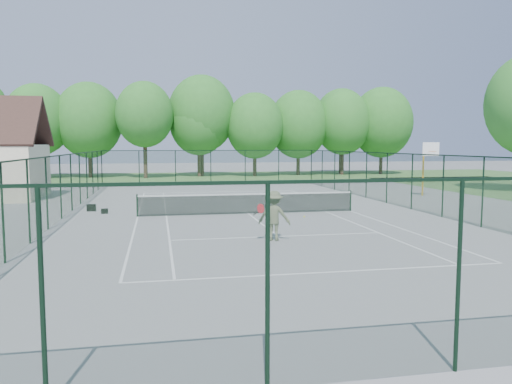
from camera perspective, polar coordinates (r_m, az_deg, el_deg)
ground at (r=25.38m, az=-0.88°, el=-2.50°), size 140.00×140.00×0.00m
grass_far at (r=55.02m, az=-6.49°, el=1.78°), size 80.00×16.00×0.01m
court_lines at (r=25.38m, az=-0.88°, el=-2.49°), size 11.05×23.85×0.01m
tennis_net at (r=25.31m, az=-0.88°, el=-1.21°), size 11.08×0.08×1.10m
fence_enclosure at (r=25.21m, az=-0.88°, el=1.01°), size 18.05×36.05×3.02m
tree_line_far at (r=54.97m, az=-6.55°, el=8.02°), size 39.40×6.40×9.70m
basketball_goal at (r=35.56m, az=18.99°, el=3.65°), size 1.20×1.43×3.65m
sports_bag_a at (r=27.73m, az=-18.30°, el=-1.72°), size 0.46×0.28×0.36m
sports_bag_b at (r=26.54m, az=-16.93°, el=-2.11°), size 0.37×0.27×0.26m
tennis_player at (r=18.28m, az=2.09°, el=-2.72°), size 2.17×1.08×1.83m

